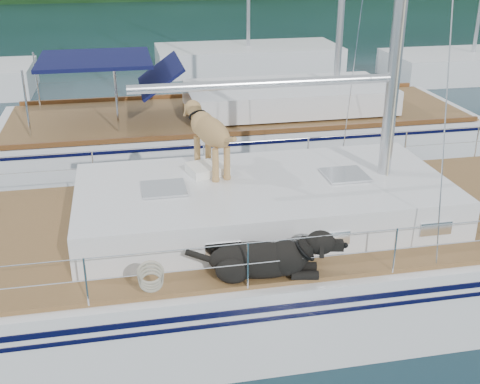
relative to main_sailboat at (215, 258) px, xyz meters
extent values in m
plane|color=black|center=(-0.09, 0.00, -0.68)|extent=(120.00, 120.00, 0.00)
cube|color=white|center=(-0.09, 0.00, -0.18)|extent=(12.00, 3.80, 1.40)
cube|color=olive|center=(-0.09, 0.00, 0.55)|extent=(11.52, 3.50, 0.06)
cube|color=white|center=(0.71, 0.00, 0.85)|extent=(5.20, 2.50, 0.55)
cylinder|color=silver|center=(0.71, 0.00, 2.53)|extent=(3.60, 0.12, 0.12)
cylinder|color=silver|center=(-0.09, -1.74, 1.14)|extent=(10.56, 0.01, 0.01)
cylinder|color=silver|center=(-0.09, 1.75, 1.14)|extent=(10.56, 0.01, 0.01)
cube|color=#1F34C3|center=(-1.66, 1.31, 0.60)|extent=(0.60, 0.43, 0.04)
cube|color=white|center=(-0.02, 0.48, 1.20)|extent=(0.63, 0.56, 0.14)
torus|color=#BCB095|center=(-1.00, -1.83, 0.94)|extent=(0.38, 0.13, 0.38)
cube|color=white|center=(1.53, 5.97, -0.23)|extent=(11.00, 3.50, 1.30)
cube|color=olive|center=(1.53, 5.97, 0.42)|extent=(10.56, 3.29, 0.06)
cube|color=white|center=(2.73, 5.97, 0.77)|extent=(4.80, 2.30, 0.55)
cube|color=#0F133F|center=(-1.67, 5.97, 1.82)|extent=(2.40, 2.30, 0.08)
cube|color=white|center=(3.91, 16.00, -0.28)|extent=(7.20, 3.00, 1.10)
cube|color=white|center=(11.91, 13.00, -0.28)|extent=(6.40, 3.00, 1.10)
camera|label=1|loc=(-1.15, -7.58, 4.33)|focal=45.00mm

